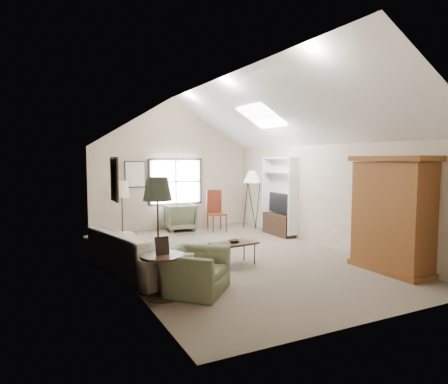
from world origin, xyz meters
name	(u,v)px	position (x,y,z in m)	size (l,w,h in m)	color
room_shell	(232,110)	(0.00, 0.00, 3.21)	(5.01, 8.01, 4.00)	brown
window	(176,182)	(0.10, 3.96, 1.45)	(1.72, 0.08, 1.42)	black
skylight	(262,116)	(1.30, 0.90, 3.22)	(0.80, 1.20, 0.52)	white
wall_art	(126,177)	(-1.88, 1.94, 1.73)	(1.97, 3.71, 0.88)	black
armoire	(392,214)	(2.18, -2.40, 1.10)	(0.60, 1.50, 2.20)	brown
tv_alcove	(279,195)	(2.34, 1.60, 1.15)	(0.32, 1.30, 2.10)	white
media_console	(278,225)	(2.32, 1.60, 0.30)	(0.34, 1.18, 0.60)	#382316
tv_panel	(279,203)	(2.32, 1.60, 0.92)	(0.05, 0.90, 0.55)	black
sofa	(137,251)	(-2.20, -0.29, 0.40)	(2.73, 1.07, 0.80)	silver
armchair_near	(195,271)	(-1.65, -1.86, 0.34)	(1.06, 0.92, 0.69)	#5F6345
armchair_far	(180,217)	(0.10, 3.56, 0.40)	(0.86, 0.89, 0.81)	#5A6546
coffee_table	(234,254)	(-0.31, -0.67, 0.23)	(0.91, 0.51, 0.47)	#3A2318
bowl	(234,241)	(-0.31, -0.67, 0.49)	(0.22, 0.22, 0.05)	#322414
side_table	(162,276)	(-2.20, -1.89, 0.34)	(0.68, 0.68, 0.68)	#3E2C19
side_chair	(217,211)	(1.02, 2.93, 0.61)	(0.48, 0.48, 1.23)	maroon
tripod_lamp	(252,199)	(2.20, 2.89, 0.91)	(0.53, 0.53, 1.82)	white
dark_lamp	(158,235)	(-2.20, -1.69, 0.95)	(0.46, 0.46, 1.91)	#252A1D
tan_lamp	(122,219)	(-2.20, 0.91, 0.86)	(0.34, 0.34, 1.71)	tan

